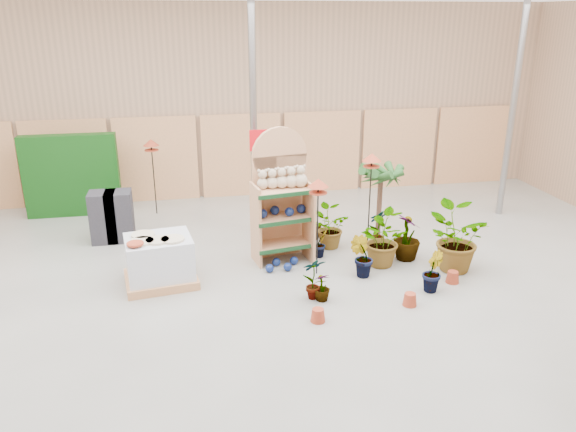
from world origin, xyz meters
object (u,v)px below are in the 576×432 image
object	(u,v)px
display_shelf	(281,200)
bird_table_front	(318,186)
pallet_stack	(160,261)
potted_plant_2	(380,239)

from	to	relation	value
display_shelf	bird_table_front	world-z (taller)	display_shelf
display_shelf	pallet_stack	size ratio (longest dim) A/B	1.90
pallet_stack	bird_table_front	bearing A→B (deg)	-10.87
display_shelf	potted_plant_2	xyz separation A→B (m)	(1.66, -0.65, -0.61)
pallet_stack	potted_plant_2	bearing A→B (deg)	-7.60
pallet_stack	bird_table_front	size ratio (longest dim) A/B	0.74
pallet_stack	bird_table_front	distance (m)	2.88
display_shelf	bird_table_front	bearing A→B (deg)	-69.09
display_shelf	bird_table_front	size ratio (longest dim) A/B	1.41
display_shelf	potted_plant_2	size ratio (longest dim) A/B	2.48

